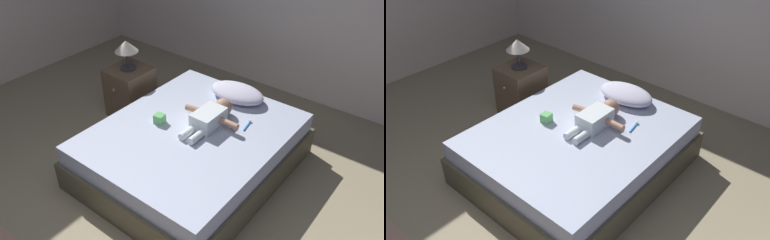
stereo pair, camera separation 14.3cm
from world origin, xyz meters
The scene contains 7 objects.
bed centered at (-0.12, 1.15, 0.21)m, with size 1.48×1.80×0.43m.
pillow centered at (-0.10, 1.82, 0.50)m, with size 0.54×0.34×0.13m.
baby centered at (-0.04, 1.32, 0.51)m, with size 0.54×0.61×0.16m.
toothbrush centered at (0.22, 1.49, 0.44)m, with size 0.04×0.16×0.02m.
nightstand centered at (-1.20, 1.47, 0.27)m, with size 0.41×0.44×0.54m.
lamp centered at (-1.20, 1.47, 0.77)m, with size 0.24×0.24×0.31m.
toy_block centered at (-0.40, 1.06, 0.48)m, with size 0.09×0.09×0.08m.
Camera 2 is at (1.71, -0.94, 2.42)m, focal length 37.51 mm.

